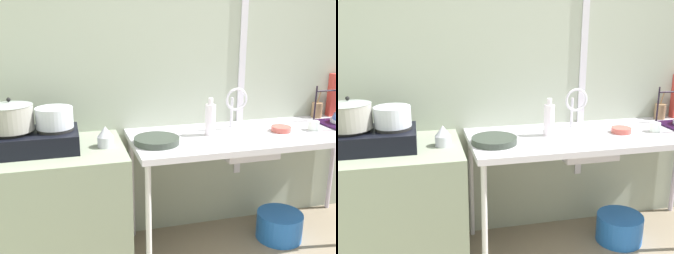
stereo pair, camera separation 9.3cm
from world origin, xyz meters
TOP-DOWN VIEW (x-y plane):
  - wall_back at (0.00, 1.66)m, footprint 4.81×0.10m
  - wall_metal_strip at (0.08, 1.60)m, footprint 0.05×0.01m
  - counter_concrete at (-1.41, 1.28)m, footprint 1.10×0.66m
  - counter_sink at (0.09, 1.28)m, footprint 1.79×0.66m
  - stove at (-1.38, 1.28)m, footprint 0.50×0.34m
  - pot_on_left_burner at (-1.50, 1.28)m, footprint 0.26×0.26m
  - pot_on_right_burner at (-1.26, 1.28)m, footprint 0.22×0.22m
  - percolator at (-0.97, 1.24)m, footprint 0.10×0.10m
  - sink_basin at (-0.03, 1.27)m, footprint 0.36×0.34m
  - faucet at (-0.04, 1.41)m, footprint 0.16×0.09m
  - frying_pan at (-0.66, 1.22)m, footprint 0.29×0.29m
  - cup_by_rack at (0.48, 1.23)m, footprint 0.07×0.07m
  - small_bowl_on_drainboard at (0.24, 1.26)m, footprint 0.13×0.13m
  - bottle_by_sink at (-0.27, 1.31)m, footprint 0.07×0.07m
  - utensil_jar at (0.73, 1.55)m, footprint 0.08×0.08m
  - bucket_on_floor at (0.28, 1.24)m, footprint 0.33×0.33m

SIDE VIEW (x-z plane):
  - bucket_on_floor at x=0.28m, z-range 0.00..0.20m
  - counter_concrete at x=-1.41m, z-range 0.00..0.83m
  - sink_basin at x=-0.03m, z-range 0.69..0.83m
  - counter_sink at x=0.09m, z-range 0.36..1.19m
  - small_bowl_on_drainboard at x=0.24m, z-range 0.83..0.87m
  - frying_pan at x=-0.66m, z-range 0.83..0.87m
  - cup_by_rack at x=0.48m, z-range 0.83..0.89m
  - utensil_jar at x=0.73m, z-range 0.78..1.00m
  - stove at x=-1.38m, z-range 0.83..0.96m
  - percolator at x=-0.97m, z-range 0.83..0.96m
  - bottle_by_sink at x=-0.27m, z-range 0.81..1.07m
  - pot_on_right_burner at x=-1.26m, z-range 0.96..1.09m
  - faucet at x=-0.04m, z-range 0.88..1.18m
  - pot_on_left_burner at x=-1.50m, z-range 0.95..1.15m
  - wall_back at x=0.00m, z-range 0.00..2.70m
  - wall_metal_strip at x=0.08m, z-range 0.41..2.57m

